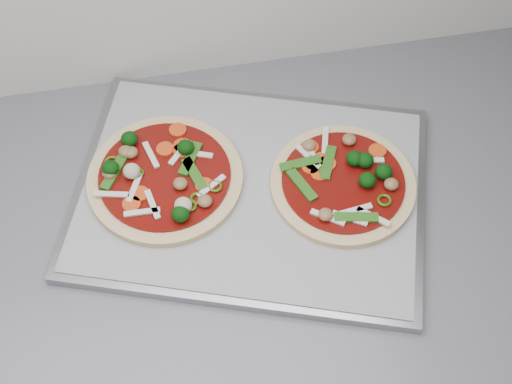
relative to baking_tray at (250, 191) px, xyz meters
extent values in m
cube|color=silver|center=(-0.32, -0.05, -0.48)|extent=(3.60, 0.60, 0.86)
cube|color=slate|center=(-0.32, -0.05, -0.03)|extent=(3.60, 0.60, 0.04)
cube|color=gray|center=(0.00, 0.00, 0.00)|extent=(0.57, 0.49, 0.02)
cube|color=#A1A2A7|center=(0.00, 0.00, 0.01)|extent=(0.54, 0.46, 0.00)
cylinder|color=#F0CB8E|center=(-0.11, 0.03, 0.02)|extent=(0.29, 0.29, 0.01)
cylinder|color=#61100B|center=(-0.11, 0.03, 0.02)|extent=(0.25, 0.25, 0.00)
ellipsoid|color=#0B3C0B|center=(-0.08, 0.07, 0.04)|extent=(0.03, 0.03, 0.02)
ellipsoid|color=#BAAD91|center=(-0.16, 0.04, 0.04)|extent=(0.03, 0.03, 0.02)
cube|color=#346D1A|center=(-0.07, 0.02, 0.03)|extent=(0.03, 0.06, 0.00)
torus|color=#334909|center=(-0.08, -0.02, 0.03)|extent=(0.02, 0.02, 0.00)
cylinder|color=#DB4C12|center=(-0.15, 0.01, 0.03)|extent=(0.03, 0.03, 0.00)
cylinder|color=#DB4C12|center=(-0.09, 0.07, 0.03)|extent=(0.03, 0.03, 0.00)
cylinder|color=#DB4C12|center=(-0.16, -0.01, 0.03)|extent=(0.03, 0.03, 0.00)
ellipsoid|color=#BAAD91|center=(-0.09, -0.03, 0.04)|extent=(0.02, 0.02, 0.02)
ellipsoid|color=brown|center=(-0.16, 0.07, 0.03)|extent=(0.02, 0.02, 0.01)
cube|color=#346D1A|center=(-0.08, 0.05, 0.03)|extent=(0.04, 0.06, 0.00)
cylinder|color=#DB4C12|center=(-0.06, 0.00, 0.03)|extent=(0.03, 0.03, 0.00)
cube|color=silver|center=(-0.15, -0.02, 0.03)|extent=(0.05, 0.01, 0.00)
cylinder|color=#DB4C12|center=(-0.08, 0.08, 0.03)|extent=(0.03, 0.03, 0.00)
cube|color=#346D1A|center=(-0.18, 0.05, 0.03)|extent=(0.04, 0.06, 0.00)
ellipsoid|color=#0B3C0B|center=(-0.16, 0.10, 0.04)|extent=(0.03, 0.03, 0.02)
cube|color=silver|center=(-0.16, 0.02, 0.03)|extent=(0.03, 0.05, 0.00)
torus|color=#334909|center=(-0.09, -0.03, 0.03)|extent=(0.03, 0.03, 0.00)
cube|color=silver|center=(-0.19, 0.01, 0.03)|extent=(0.05, 0.02, 0.00)
ellipsoid|color=brown|center=(-0.19, 0.04, 0.03)|extent=(0.03, 0.03, 0.01)
torus|color=#334909|center=(-0.18, 0.07, 0.03)|extent=(0.02, 0.02, 0.00)
ellipsoid|color=brown|center=(-0.09, 0.01, 0.03)|extent=(0.03, 0.03, 0.01)
cube|color=silver|center=(-0.13, 0.07, 0.03)|extent=(0.02, 0.05, 0.00)
cylinder|color=#DB4C12|center=(-0.09, 0.11, 0.03)|extent=(0.03, 0.03, 0.00)
ellipsoid|color=#0B3C0B|center=(-0.10, -0.04, 0.04)|extent=(0.03, 0.03, 0.02)
torus|color=#334909|center=(-0.05, 0.00, 0.03)|extent=(0.02, 0.02, 0.00)
cylinder|color=#DB4C12|center=(-0.11, 0.07, 0.03)|extent=(0.04, 0.04, 0.00)
cube|color=silver|center=(-0.14, -0.02, 0.03)|extent=(0.02, 0.05, 0.00)
cube|color=silver|center=(-0.07, 0.06, 0.03)|extent=(0.05, 0.02, 0.00)
torus|color=#334909|center=(-0.15, 0.04, 0.03)|extent=(0.02, 0.02, 0.00)
ellipsoid|color=brown|center=(-0.07, -0.03, 0.03)|extent=(0.02, 0.02, 0.01)
cube|color=silver|center=(-0.05, 0.00, 0.03)|extent=(0.04, 0.03, 0.00)
ellipsoid|color=#0B3C0B|center=(-0.19, 0.05, 0.04)|extent=(0.03, 0.03, 0.02)
cube|color=silver|center=(-0.09, 0.06, 0.03)|extent=(0.04, 0.04, 0.00)
ellipsoid|color=brown|center=(-0.16, 0.08, 0.03)|extent=(0.02, 0.02, 0.01)
cylinder|color=#F0CB8E|center=(0.13, -0.02, 0.02)|extent=(0.28, 0.28, 0.01)
cylinder|color=#61100B|center=(0.13, -0.02, 0.02)|extent=(0.24, 0.24, 0.00)
ellipsoid|color=#0B3C0B|center=(0.18, -0.02, 0.03)|extent=(0.03, 0.03, 0.02)
ellipsoid|color=#0B3C0B|center=(0.15, 0.00, 0.03)|extent=(0.03, 0.03, 0.02)
torus|color=#334909|center=(0.17, -0.07, 0.03)|extent=(0.03, 0.03, 0.00)
cube|color=silver|center=(0.09, 0.03, 0.03)|extent=(0.02, 0.05, 0.00)
ellipsoid|color=#0B3C0B|center=(0.15, -0.03, 0.03)|extent=(0.03, 0.03, 0.02)
torus|color=#334909|center=(0.10, 0.00, 0.03)|extent=(0.03, 0.03, 0.00)
cube|color=silver|center=(0.17, 0.00, 0.03)|extent=(0.05, 0.02, 0.00)
ellipsoid|color=brown|center=(0.09, -0.07, 0.03)|extent=(0.03, 0.03, 0.01)
cube|color=silver|center=(0.09, -0.08, 0.03)|extent=(0.04, 0.03, 0.00)
ellipsoid|color=brown|center=(0.15, 0.04, 0.03)|extent=(0.03, 0.03, 0.01)
cylinder|color=#DB4C12|center=(0.11, 0.01, 0.03)|extent=(0.03, 0.03, 0.00)
cube|color=#346D1A|center=(0.11, 0.01, 0.03)|extent=(0.04, 0.06, 0.00)
cube|color=#346D1A|center=(0.07, 0.02, 0.03)|extent=(0.06, 0.02, 0.00)
cube|color=silver|center=(0.13, -0.07, 0.03)|extent=(0.05, 0.01, 0.00)
cube|color=silver|center=(0.09, 0.02, 0.03)|extent=(0.03, 0.05, 0.00)
ellipsoid|color=#0B3C0B|center=(0.16, 0.00, 0.03)|extent=(0.03, 0.03, 0.02)
cylinder|color=#DB4C12|center=(0.09, 0.04, 0.03)|extent=(0.03, 0.03, 0.00)
cube|color=silver|center=(0.12, -0.08, 0.03)|extent=(0.04, 0.03, 0.00)
cylinder|color=#DB4C12|center=(0.18, 0.02, 0.03)|extent=(0.03, 0.03, 0.00)
cylinder|color=#DB4C12|center=(0.09, 0.01, 0.03)|extent=(0.03, 0.03, 0.00)
ellipsoid|color=brown|center=(0.09, 0.04, 0.03)|extent=(0.03, 0.03, 0.01)
cube|color=silver|center=(0.15, -0.09, 0.03)|extent=(0.04, 0.04, 0.00)
cube|color=silver|center=(0.12, 0.05, 0.03)|extent=(0.02, 0.05, 0.00)
cylinder|color=#DB4C12|center=(0.10, 0.02, 0.03)|extent=(0.03, 0.03, 0.00)
cube|color=#346D1A|center=(0.13, -0.08, 0.03)|extent=(0.06, 0.03, 0.00)
cylinder|color=#DB4C12|center=(0.10, -0.01, 0.03)|extent=(0.03, 0.03, 0.00)
cylinder|color=#DB4C12|center=(0.09, 0.01, 0.03)|extent=(0.03, 0.03, 0.00)
ellipsoid|color=brown|center=(0.19, -0.04, 0.03)|extent=(0.02, 0.02, 0.01)
cube|color=#346D1A|center=(0.07, -0.02, 0.03)|extent=(0.03, 0.06, 0.00)
camera|label=1|loc=(-0.09, -0.55, 0.82)|focal=50.00mm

